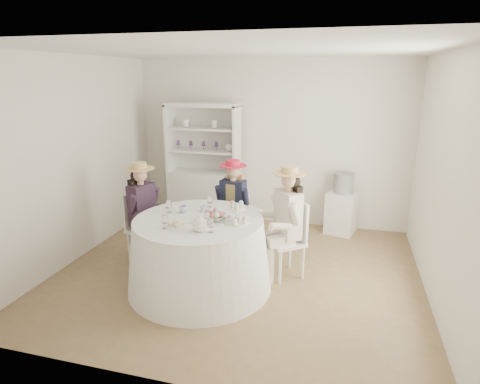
# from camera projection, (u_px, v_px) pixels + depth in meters

# --- Properties ---
(ground) EXTENTS (4.50, 4.50, 0.00)m
(ground) POSITION_uv_depth(u_px,v_px,m) (238.00, 272.00, 5.15)
(ground) COLOR brown
(ground) RESTS_ON ground
(ceiling) EXTENTS (4.50, 4.50, 0.00)m
(ceiling) POSITION_uv_depth(u_px,v_px,m) (238.00, 50.00, 4.39)
(ceiling) COLOR white
(ceiling) RESTS_ON wall_back
(wall_back) EXTENTS (4.50, 0.00, 4.50)m
(wall_back) POSITION_uv_depth(u_px,v_px,m) (270.00, 143.00, 6.62)
(wall_back) COLOR white
(wall_back) RESTS_ON ground
(wall_front) EXTENTS (4.50, 0.00, 4.50)m
(wall_front) POSITION_uv_depth(u_px,v_px,m) (165.00, 231.00, 2.92)
(wall_front) COLOR white
(wall_front) RESTS_ON ground
(wall_left) EXTENTS (0.00, 4.50, 4.50)m
(wall_left) POSITION_uv_depth(u_px,v_px,m) (75.00, 160.00, 5.33)
(wall_left) COLOR white
(wall_left) RESTS_ON ground
(wall_right) EXTENTS (0.00, 4.50, 4.50)m
(wall_right) POSITION_uv_depth(u_px,v_px,m) (444.00, 183.00, 4.21)
(wall_right) COLOR white
(wall_right) RESTS_ON ground
(tea_table) EXTENTS (1.69, 1.69, 0.86)m
(tea_table) POSITION_uv_depth(u_px,v_px,m) (199.00, 254.00, 4.70)
(tea_table) COLOR white
(tea_table) RESTS_ON ground
(hutch) EXTENTS (1.26, 0.63, 2.01)m
(hutch) POSITION_uv_depth(u_px,v_px,m) (205.00, 181.00, 6.75)
(hutch) COLOR silver
(hutch) RESTS_ON ground
(side_table) EXTENTS (0.52, 0.52, 0.66)m
(side_table) POSITION_uv_depth(u_px,v_px,m) (341.00, 213.00, 6.37)
(side_table) COLOR silver
(side_table) RESTS_ON ground
(hatbox) EXTENTS (0.42, 0.42, 0.31)m
(hatbox) POSITION_uv_depth(u_px,v_px,m) (344.00, 183.00, 6.23)
(hatbox) COLOR black
(hatbox) RESTS_ON side_table
(guest_left) EXTENTS (0.56, 0.51, 1.36)m
(guest_left) POSITION_uv_depth(u_px,v_px,m) (143.00, 207.00, 5.29)
(guest_left) COLOR silver
(guest_left) RESTS_ON ground
(guest_mid) EXTENTS (0.49, 0.51, 1.33)m
(guest_mid) POSITION_uv_depth(u_px,v_px,m) (233.00, 201.00, 5.57)
(guest_mid) COLOR silver
(guest_mid) RESTS_ON ground
(guest_right) EXTENTS (0.60, 0.58, 1.41)m
(guest_right) POSITION_uv_depth(u_px,v_px,m) (286.00, 216.00, 4.85)
(guest_right) COLOR silver
(guest_right) RESTS_ON ground
(spare_chair) EXTENTS (0.59, 0.59, 1.04)m
(spare_chair) POSITION_uv_depth(u_px,v_px,m) (240.00, 207.00, 5.93)
(spare_chair) COLOR silver
(spare_chair) RESTS_ON ground
(teacup_a) EXTENTS (0.13, 0.13, 0.08)m
(teacup_a) POSITION_uv_depth(u_px,v_px,m) (183.00, 210.00, 4.78)
(teacup_a) COLOR white
(teacup_a) RESTS_ON tea_table
(teacup_b) EXTENTS (0.09, 0.09, 0.06)m
(teacup_b) POSITION_uv_depth(u_px,v_px,m) (203.00, 209.00, 4.82)
(teacup_b) COLOR white
(teacup_b) RESTS_ON tea_table
(teacup_c) EXTENTS (0.08, 0.08, 0.06)m
(teacup_c) POSITION_uv_depth(u_px,v_px,m) (223.00, 217.00, 4.56)
(teacup_c) COLOR white
(teacup_c) RESTS_ON tea_table
(flower_bowl) EXTENTS (0.22, 0.22, 0.05)m
(flower_bowl) POSITION_uv_depth(u_px,v_px,m) (215.00, 218.00, 4.52)
(flower_bowl) COLOR white
(flower_bowl) RESTS_ON tea_table
(flower_arrangement) EXTENTS (0.19, 0.19, 0.07)m
(flower_arrangement) POSITION_uv_depth(u_px,v_px,m) (214.00, 214.00, 4.49)
(flower_arrangement) COLOR #D66B75
(flower_arrangement) RESTS_ON tea_table
(table_teapot) EXTENTS (0.23, 0.16, 0.17)m
(table_teapot) POSITION_uv_depth(u_px,v_px,m) (200.00, 224.00, 4.21)
(table_teapot) COLOR white
(table_teapot) RESTS_ON tea_table
(sandwich_plate) EXTENTS (0.26, 0.26, 0.06)m
(sandwich_plate) POSITION_uv_depth(u_px,v_px,m) (177.00, 225.00, 4.36)
(sandwich_plate) COLOR white
(sandwich_plate) RESTS_ON tea_table
(cupcake_stand) EXTENTS (0.26, 0.26, 0.24)m
(cupcake_stand) POSITION_uv_depth(u_px,v_px,m) (237.00, 215.00, 4.43)
(cupcake_stand) COLOR white
(cupcake_stand) RESTS_ON tea_table
(stemware_set) EXTENTS (0.90, 0.87, 0.15)m
(stemware_set) POSITION_uv_depth(u_px,v_px,m) (198.00, 213.00, 4.56)
(stemware_set) COLOR white
(stemware_set) RESTS_ON tea_table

